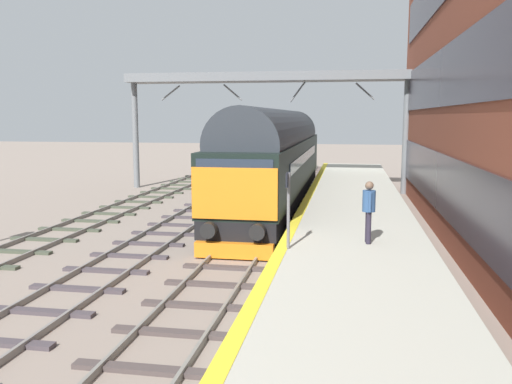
% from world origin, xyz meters
% --- Properties ---
extents(ground_plane, '(140.00, 140.00, 0.00)m').
position_xyz_m(ground_plane, '(0.00, 0.00, 0.00)').
color(ground_plane, gray).
rests_on(ground_plane, ground).
extents(track_main, '(2.50, 60.00, 0.15)m').
position_xyz_m(track_main, '(0.00, 0.00, 0.06)').
color(track_main, slate).
rests_on(track_main, ground).
extents(track_adjacent_west, '(2.50, 60.00, 0.15)m').
position_xyz_m(track_adjacent_west, '(-3.25, 0.00, 0.06)').
color(track_adjacent_west, slate).
rests_on(track_adjacent_west, ground).
extents(track_adjacent_far_west, '(2.50, 60.00, 0.15)m').
position_xyz_m(track_adjacent_far_west, '(-7.09, -0.00, 0.06)').
color(track_adjacent_far_west, slate).
rests_on(track_adjacent_far_west, ground).
extents(station_platform, '(4.00, 44.00, 1.01)m').
position_xyz_m(station_platform, '(3.60, 0.00, 0.50)').
color(station_platform, '#B7B6A7').
rests_on(station_platform, ground).
extents(diesel_locomotive, '(2.74, 19.25, 4.68)m').
position_xyz_m(diesel_locomotive, '(0.00, 8.20, 2.49)').
color(diesel_locomotive, black).
rests_on(diesel_locomotive, ground).
extents(platform_number_sign, '(0.10, 0.44, 1.93)m').
position_xyz_m(platform_number_sign, '(1.90, -3.64, 2.29)').
color(platform_number_sign, slate).
rests_on(platform_number_sign, station_platform).
extents(waiting_passenger, '(0.37, 0.51, 1.64)m').
position_xyz_m(waiting_passenger, '(3.93, -2.69, 1.99)').
color(waiting_passenger, '#282433').
rests_on(waiting_passenger, station_platform).
extents(overhead_footbridge, '(16.39, 2.00, 6.84)m').
position_xyz_m(overhead_footbridge, '(-1.50, 14.23, 6.28)').
color(overhead_footbridge, slate).
rests_on(overhead_footbridge, ground).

